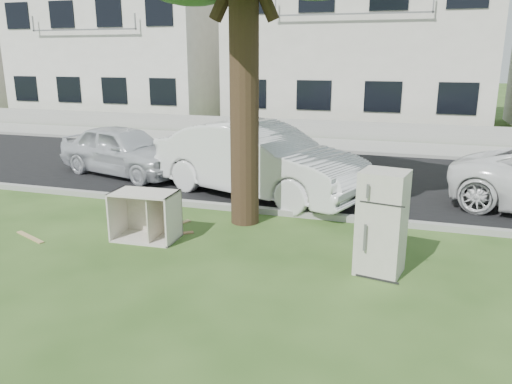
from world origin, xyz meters
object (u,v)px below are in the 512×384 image
(fridge, at_px, (382,223))
(car_left, at_px, (124,150))
(cabinet, at_px, (145,216))
(car_center, at_px, (258,160))

(fridge, bearing_deg, car_left, 158.70)
(cabinet, relative_size, car_left, 0.28)
(fridge, xyz_separation_m, cabinet, (-4.05, 0.22, -0.35))
(fridge, height_order, car_left, fridge)
(cabinet, bearing_deg, fridge, -5.67)
(cabinet, xyz_separation_m, car_left, (-3.07, 4.29, 0.24))
(car_center, bearing_deg, fridge, -119.90)
(cabinet, bearing_deg, car_left, 123.04)
(cabinet, bearing_deg, car_center, 70.13)
(car_center, relative_size, car_left, 1.29)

